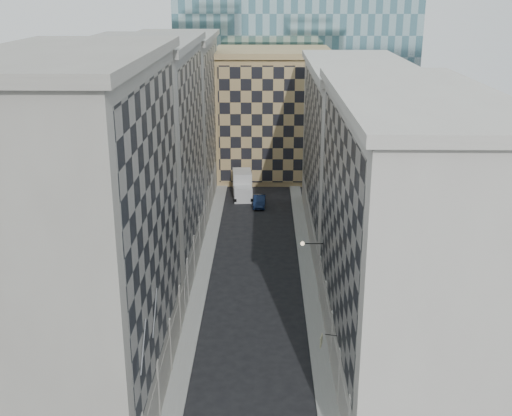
{
  "coord_description": "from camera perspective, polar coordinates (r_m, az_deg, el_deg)",
  "views": [
    {
      "loc": [
        0.9,
        -27.49,
        27.08
      ],
      "look_at": [
        0.31,
        14.48,
        12.7
      ],
      "focal_mm": 45.0,
      "sensor_mm": 36.0,
      "label": 1
    }
  ],
  "objects": [
    {
      "name": "sidewalk_west",
      "position": [
        63.82,
        -4.83,
        -6.2
      ],
      "size": [
        1.5,
        100.0,
        0.15
      ],
      "primitive_type": "cube",
      "color": "gray",
      "rests_on": "ground"
    },
    {
      "name": "bldg_right_a",
      "position": [
        46.75,
        13.09,
        -2.61
      ],
      "size": [
        10.8,
        26.8,
        20.7
      ],
      "color": "#B8B2A9",
      "rests_on": "ground"
    },
    {
      "name": "dark_car",
      "position": [
        84.04,
        0.31,
        0.63
      ],
      "size": [
        1.67,
        4.41,
        1.44
      ],
      "primitive_type": "imported",
      "rotation": [
        0.0,
        0.0,
        -0.03
      ],
      "color": "#101E3D",
      "rests_on": "ground"
    },
    {
      "name": "bracket_lamp",
      "position": [
        55.67,
        4.34,
        -3.17
      ],
      "size": [
        1.98,
        0.36,
        0.36
      ],
      "color": "black",
      "rests_on": "ground"
    },
    {
      "name": "flagpoles_left",
      "position": [
        39.14,
        -9.46,
        -10.54
      ],
      "size": [
        0.1,
        6.33,
        2.33
      ],
      "color": "gray",
      "rests_on": "ground"
    },
    {
      "name": "bldg_left_c",
      "position": [
        84.9,
        -7.25,
        7.72
      ],
      "size": [
        10.8,
        22.8,
        21.7
      ],
      "color": "gray",
      "rests_on": "ground"
    },
    {
      "name": "bldg_left_a",
      "position": [
        43.05,
        -15.15,
        -2.53
      ],
      "size": [
        10.8,
        22.8,
        23.7
      ],
      "color": "gray",
      "rests_on": "ground"
    },
    {
      "name": "bldg_right_b",
      "position": [
        72.29,
        8.76,
        4.9
      ],
      "size": [
        10.8,
        28.8,
        19.7
      ],
      "color": "#B8B2A9",
      "rests_on": "ground"
    },
    {
      "name": "shop_sign",
      "position": [
        45.91,
        5.88,
        -11.62
      ],
      "size": [
        1.27,
        0.78,
        0.87
      ],
      "rotation": [
        0.0,
        0.0,
        -0.25
      ],
      "color": "black",
      "rests_on": "ground"
    },
    {
      "name": "sidewalk_east",
      "position": [
        63.67,
        4.68,
        -6.25
      ],
      "size": [
        1.5,
        100.0,
        0.15
      ],
      "primitive_type": "cube",
      "color": "gray",
      "rests_on": "ground"
    },
    {
      "name": "bldg_left_b",
      "position": [
        63.61,
        -9.92,
        4.28
      ],
      "size": [
        10.8,
        22.8,
        22.7
      ],
      "color": "gray",
      "rests_on": "ground"
    },
    {
      "name": "box_truck",
      "position": [
        87.94,
        -1.22,
        1.97
      ],
      "size": [
        2.98,
        6.33,
        3.38
      ],
      "rotation": [
        0.0,
        0.0,
        0.08
      ],
      "color": "#BDBDBD",
      "rests_on": "ground"
    },
    {
      "name": "tan_block",
      "position": [
        97.01,
        1.46,
        8.42
      ],
      "size": [
        16.8,
        14.8,
        18.8
      ],
      "color": "#A38A56",
      "rests_on": "ground"
    }
  ]
}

